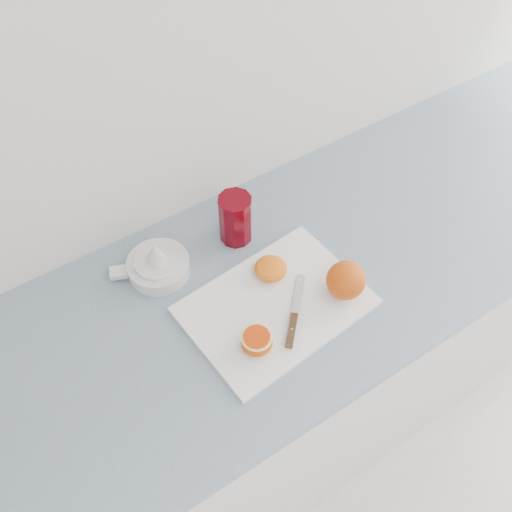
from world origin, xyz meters
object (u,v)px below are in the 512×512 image
at_px(citrus_juicer, 157,264).
at_px(half_orange, 257,341).
at_px(red_tumbler, 236,220).
at_px(counter, 245,384).
at_px(cutting_board, 276,306).

bearing_deg(citrus_juicer, half_orange, -74.93).
bearing_deg(red_tumbler, half_orange, -113.95).
bearing_deg(red_tumbler, citrus_juicer, 177.73).
bearing_deg(counter, cutting_board, -53.47).
height_order(counter, red_tumbler, red_tumbler).
bearing_deg(citrus_juicer, counter, -53.09).
relative_size(half_orange, citrus_juicer, 0.37).
relative_size(cutting_board, citrus_juicer, 2.15).
bearing_deg(cutting_board, red_tumbler, 81.09).
relative_size(half_orange, red_tumbler, 0.51).
bearing_deg(red_tumbler, counter, -117.64).
xyz_separation_m(half_orange, citrus_juicer, (-0.08, 0.29, -0.01)).
height_order(citrus_juicer, red_tumbler, red_tumbler).
height_order(cutting_board, red_tumbler, red_tumbler).
height_order(counter, half_orange, half_orange).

